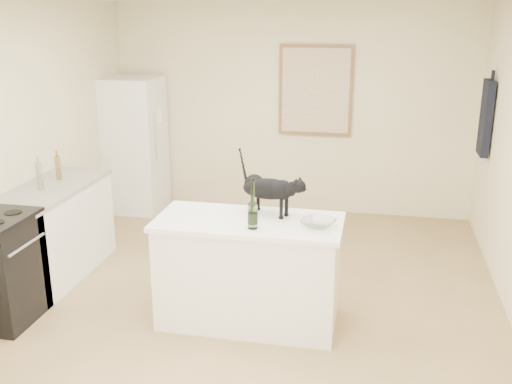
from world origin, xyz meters
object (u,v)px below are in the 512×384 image
object	(u,v)px
black_cat	(269,192)
fridge	(134,145)
wine_bottle	(253,207)
glass_bowl	(318,223)

from	to	relation	value
black_cat	fridge	bearing A→B (deg)	154.39
black_cat	wine_bottle	xyz separation A→B (m)	(-0.06, -0.35, -0.02)
glass_bowl	wine_bottle	bearing A→B (deg)	-165.42
black_cat	wine_bottle	distance (m)	0.35
wine_bottle	glass_bowl	bearing A→B (deg)	14.58
fridge	glass_bowl	bearing A→B (deg)	-44.92
fridge	black_cat	xyz separation A→B (m)	(2.18, -2.38, 0.24)
glass_bowl	fridge	bearing A→B (deg)	135.08
glass_bowl	black_cat	bearing A→B (deg)	152.89
black_cat	glass_bowl	size ratio (longest dim) A/B	2.07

